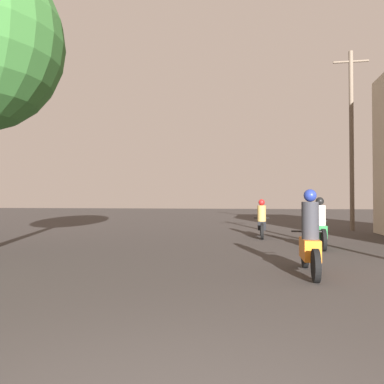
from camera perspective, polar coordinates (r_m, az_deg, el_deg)
name	(u,v)px	position (r m, az deg, el deg)	size (l,w,h in m)	color
motorcycle_orange	(310,241)	(7.58, 17.52, -7.11)	(0.60, 2.02, 1.64)	black
motorcycle_green	(320,228)	(11.77, 18.87, -5.19)	(0.60, 1.94, 1.52)	black
motorcycle_black	(262,222)	(14.59, 10.57, -4.50)	(0.60, 2.08, 1.46)	black
utility_pole_far	(352,137)	(19.35, 23.14, 7.74)	(1.60, 0.20, 8.50)	#6B5B4C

